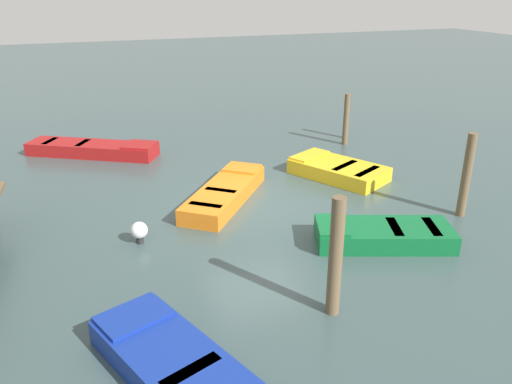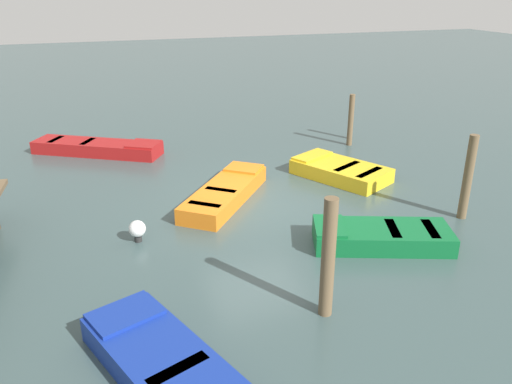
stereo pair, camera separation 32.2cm
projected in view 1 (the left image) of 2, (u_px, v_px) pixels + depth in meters
The scene contains 11 objects.
ground_plane at pixel (256, 205), 12.75m from camera, with size 80.00×80.00×0.00m, color #384C4C.
rowboat_red at pixel (93, 149), 16.31m from camera, with size 2.97×4.06×0.46m.
rowboat_blue at pixel (180, 370), 7.03m from camera, with size 3.47×2.25×0.46m.
rowboat_green at pixel (383, 234), 10.80m from camera, with size 2.06×3.05×0.46m.
rowboat_yellow at pixel (338, 170), 14.50m from camera, with size 2.96×2.46×0.46m.
rowboat_orange at pixel (225, 193), 12.93m from camera, with size 3.32×2.94×0.46m.
mooring_piling_far_left at pixel (466, 175), 11.82m from camera, with size 0.21×0.21×2.01m, color brown.
mooring_piling_near_right at pixel (346, 119), 17.96m from camera, with size 0.16×0.16×1.33m, color brown.
mooring_piling_mid_left at pixel (346, 119), 17.17m from camera, with size 0.18×0.18×1.72m, color brown.
mooring_piling_mid_right at pixel (336, 257), 8.23m from camera, with size 0.23×0.23×2.10m, color brown.
marker_buoy at pixel (139, 231), 10.80m from camera, with size 0.36×0.36×0.48m.
Camera 1 is at (-10.92, 4.09, 5.15)m, focal length 36.03 mm.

